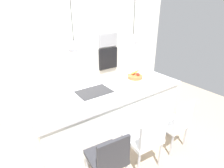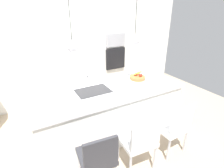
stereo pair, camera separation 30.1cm
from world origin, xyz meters
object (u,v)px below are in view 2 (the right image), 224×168
(oven, at_px, (115,59))
(chair_middle, at_px, (139,141))
(microwave, at_px, (115,40))
(chair_far, at_px, (174,126))
(chair_near, at_px, (98,157))
(fruit_bowl, at_px, (138,77))

(oven, distance_m, chair_middle, 2.80)
(microwave, relative_size, chair_far, 0.61)
(chair_near, distance_m, chair_middle, 0.63)
(microwave, xyz_separation_m, chair_far, (-0.41, -2.55, -0.90))
(oven, bearing_deg, fruit_bowl, -103.95)
(oven, bearing_deg, chair_middle, -113.06)
(fruit_bowl, height_order, chair_middle, fruit_bowl)
(microwave, distance_m, oven, 0.50)
(chair_near, distance_m, chair_far, 1.30)
(fruit_bowl, height_order, chair_far, fruit_bowl)
(chair_far, bearing_deg, microwave, 80.76)
(fruit_bowl, height_order, microwave, microwave)
(fruit_bowl, distance_m, microwave, 1.62)
(microwave, bearing_deg, oven, 0.00)
(chair_near, height_order, chair_middle, chair_near)
(fruit_bowl, relative_size, chair_near, 0.33)
(oven, distance_m, chair_far, 2.62)
(oven, height_order, chair_far, oven)
(microwave, bearing_deg, chair_far, -99.24)
(fruit_bowl, xyz_separation_m, oven, (0.38, 1.51, -0.05))
(microwave, height_order, chair_middle, microwave)
(fruit_bowl, xyz_separation_m, chair_middle, (-0.71, -1.04, -0.45))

